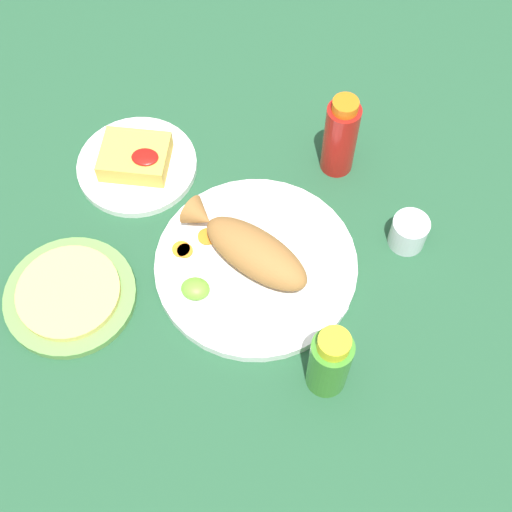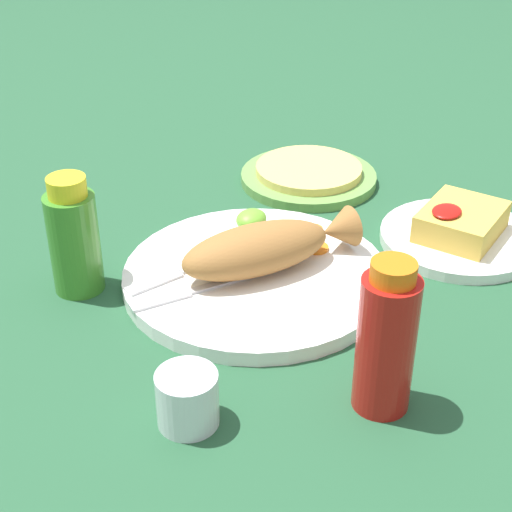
{
  "view_description": "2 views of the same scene",
  "coord_description": "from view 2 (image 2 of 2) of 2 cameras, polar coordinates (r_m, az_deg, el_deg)",
  "views": [
    {
      "loc": [
        0.06,
        -0.53,
        0.99
      ],
      "look_at": [
        0.0,
        0.0,
        0.04
      ],
      "focal_mm": 50.0,
      "sensor_mm": 36.0,
      "label": 1
    },
    {
      "loc": [
        0.66,
        0.43,
        0.51
      ],
      "look_at": [
        0.0,
        0.0,
        0.04
      ],
      "focal_mm": 55.0,
      "sensor_mm": 36.0,
      "label": 2
    }
  ],
  "objects": [
    {
      "name": "fried_fish",
      "position": [
        0.92,
        0.73,
        0.65
      ],
      "size": [
        0.23,
        0.17,
        0.06
      ],
      "rotation": [
        0.0,
        0.0,
        -0.54
      ],
      "color": "#996633",
      "rests_on": "main_plate"
    },
    {
      "name": "tortilla_stack",
      "position": [
        1.18,
        3.86,
        6.28
      ],
      "size": [
        0.16,
        0.16,
        0.01
      ],
      "primitive_type": "cylinder",
      "color": "#E0C666",
      "rests_on": "tortilla_plate"
    },
    {
      "name": "hot_sauce_bottle_green",
      "position": [
        0.92,
        -13.11,
        1.28
      ],
      "size": [
        0.06,
        0.06,
        0.14
      ],
      "color": "#3D8428",
      "rests_on": "ground_plane"
    },
    {
      "name": "lime_wedge_main",
      "position": [
        1.02,
        -0.35,
        2.69
      ],
      "size": [
        0.04,
        0.04,
        0.02
      ],
      "primitive_type": "ellipsoid",
      "color": "#6BB233",
      "rests_on": "main_plate"
    },
    {
      "name": "fries_pile",
      "position": [
        1.04,
        14.68,
        2.46
      ],
      "size": [
        0.11,
        0.09,
        0.04
      ],
      "color": "gold",
      "rests_on": "side_plate_fries"
    },
    {
      "name": "carrot_slice_far",
      "position": [
        1.01,
        3.79,
        1.81
      ],
      "size": [
        0.03,
        0.03,
        0.0
      ],
      "primitive_type": "cylinder",
      "color": "orange",
      "rests_on": "main_plate"
    },
    {
      "name": "hot_sauce_bottle_red",
      "position": [
        0.73,
        9.45,
        -6.06
      ],
      "size": [
        0.06,
        0.06,
        0.16
      ],
      "color": "#B21914",
      "rests_on": "ground_plane"
    },
    {
      "name": "fork_far",
      "position": [
        0.93,
        -5.08,
        -1.01
      ],
      "size": [
        0.18,
        0.07,
        0.0
      ],
      "rotation": [
        0.0,
        0.0,
        5.95
      ],
      "color": "silver",
      "rests_on": "main_plate"
    },
    {
      "name": "tortilla_plate",
      "position": [
        1.19,
        3.84,
        5.71
      ],
      "size": [
        0.2,
        0.2,
        0.01
      ],
      "primitive_type": "cylinder",
      "color": "#6B9E4C",
      "rests_on": "ground_plane"
    },
    {
      "name": "salt_cup",
      "position": [
        0.74,
        -5.0,
        -10.52
      ],
      "size": [
        0.06,
        0.06,
        0.06
      ],
      "color": "silver",
      "rests_on": "ground_plane"
    },
    {
      "name": "carrot_slice_near",
      "position": [
        0.98,
        4.42,
        0.6
      ],
      "size": [
        0.03,
        0.03,
        0.0
      ],
      "primitive_type": "cylinder",
      "color": "orange",
      "rests_on": "main_plate"
    },
    {
      "name": "fork_near",
      "position": [
        0.9,
        -4.33,
        -2.48
      ],
      "size": [
        0.17,
        0.1,
        0.0
      ],
      "rotation": [
        0.0,
        0.0,
        5.77
      ],
      "color": "silver",
      "rests_on": "main_plate"
    },
    {
      "name": "main_plate",
      "position": [
        0.94,
        0.0,
        -1.52
      ],
      "size": [
        0.32,
        0.32,
        0.02
      ],
      "primitive_type": "cylinder",
      "color": "white",
      "rests_on": "ground_plane"
    },
    {
      "name": "ground_plane",
      "position": [
        0.94,
        0.0,
        -1.98
      ],
      "size": [
        4.0,
        4.0,
        0.0
      ],
      "primitive_type": "plane",
      "color": "#235133"
    },
    {
      "name": "carrot_slice_mid",
      "position": [
        1.02,
        4.09,
        1.92
      ],
      "size": [
        0.03,
        0.03,
        0.0
      ],
      "primitive_type": "cylinder",
      "color": "orange",
      "rests_on": "main_plate"
    },
    {
      "name": "side_plate_fries",
      "position": [
        1.05,
        14.53,
        1.25
      ],
      "size": [
        0.2,
        0.2,
        0.01
      ],
      "primitive_type": "cylinder",
      "color": "white",
      "rests_on": "ground_plane"
    }
  ]
}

